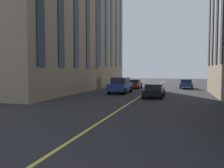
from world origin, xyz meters
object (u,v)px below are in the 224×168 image
at_px(car_black_parked_a, 154,90).
at_px(car_blue_far, 120,85).
at_px(car_red_oncoming, 134,84).
at_px(car_blue_trailing, 186,84).

distance_m(car_black_parked_a, car_blue_far, 5.34).
height_order(car_red_oncoming, car_blue_trailing, car_blue_trailing).
bearing_deg(car_blue_far, car_blue_trailing, -37.63).
distance_m(car_red_oncoming, car_blue_trailing, 7.90).
bearing_deg(car_blue_far, car_red_oncoming, -0.78).
distance_m(car_blue_far, car_blue_trailing, 12.69).
bearing_deg(car_black_parked_a, car_blue_far, 54.21).
height_order(car_black_parked_a, car_red_oncoming, same).
xyz_separation_m(car_blue_far, car_red_oncoming, (8.03, -0.11, -0.27)).
bearing_deg(car_red_oncoming, car_blue_far, 179.22).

